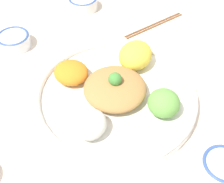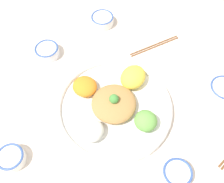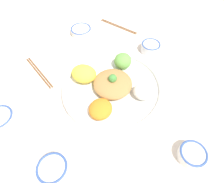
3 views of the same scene
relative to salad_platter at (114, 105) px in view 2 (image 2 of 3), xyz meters
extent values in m
plane|color=silver|center=(0.04, -0.03, -0.03)|extent=(2.40, 2.40, 0.00)
cylinder|color=white|center=(0.00, 0.00, -0.02)|extent=(0.40, 0.40, 0.02)
torus|color=white|center=(0.00, 0.00, 0.00)|extent=(0.40, 0.40, 0.02)
ellipsoid|color=white|center=(0.09, -0.09, 0.02)|extent=(0.10, 0.10, 0.05)
ellipsoid|color=#6BAD4C|center=(0.09, 0.08, 0.03)|extent=(0.10, 0.10, 0.06)
ellipsoid|color=yellow|center=(-0.08, 0.08, 0.03)|extent=(0.13, 0.13, 0.06)
ellipsoid|color=orange|center=(-0.08, -0.09, 0.02)|extent=(0.12, 0.12, 0.05)
ellipsoid|color=#AD7F47|center=(0.00, 0.00, 0.02)|extent=(0.15, 0.15, 0.04)
sphere|color=#478E3D|center=(0.00, 0.00, 0.05)|extent=(0.03, 0.03, 0.03)
cylinder|color=white|center=(-0.29, -0.21, -0.01)|extent=(0.09, 0.09, 0.04)
torus|color=#38569E|center=(-0.29, -0.21, 0.01)|extent=(0.09, 0.09, 0.01)
cylinder|color=#5B3319|center=(-0.29, -0.21, 0.01)|extent=(0.08, 0.08, 0.00)
cylinder|color=white|center=(0.26, 0.14, 0.00)|extent=(0.09, 0.09, 0.04)
torus|color=#38569E|center=(0.26, 0.14, 0.01)|extent=(0.09, 0.09, 0.01)
cylinder|color=white|center=(0.26, 0.14, 0.01)|extent=(0.07, 0.07, 0.00)
cylinder|color=white|center=(-0.42, 0.03, -0.01)|extent=(0.10, 0.10, 0.04)
torus|color=#38569E|center=(-0.42, 0.03, 0.01)|extent=(0.10, 0.10, 0.01)
cylinder|color=maroon|center=(-0.42, 0.03, 0.01)|extent=(0.08, 0.08, 0.00)
cylinder|color=white|center=(0.12, -0.35, -0.01)|extent=(0.09, 0.09, 0.04)
torus|color=#38569E|center=(0.12, -0.35, 0.01)|extent=(0.09, 0.09, 0.01)
cylinder|color=#5B3319|center=(0.12, -0.35, 0.01)|extent=(0.07, 0.07, 0.00)
cylinder|color=white|center=(0.01, 0.40, -0.01)|extent=(0.10, 0.10, 0.03)
cylinder|color=brown|center=(-0.26, 0.22, -0.02)|extent=(0.07, 0.22, 0.01)
cylinder|color=brown|center=(-0.25, 0.22, -0.02)|extent=(0.07, 0.22, 0.01)
cube|color=silver|center=(-0.08, -0.36, -0.02)|extent=(0.04, 0.09, 0.01)
camera|label=1|loc=(0.48, -0.17, 0.57)|focal=50.00mm
camera|label=2|loc=(0.42, -0.09, 0.79)|focal=42.00mm
camera|label=3|loc=(-0.19, -0.41, 0.58)|focal=30.00mm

